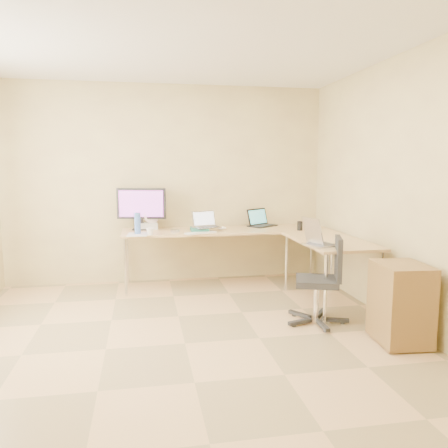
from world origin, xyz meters
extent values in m
plane|color=tan|center=(0.00, 0.00, 0.00)|extent=(4.50, 4.50, 0.00)
plane|color=white|center=(0.00, 0.00, 2.60)|extent=(4.50, 4.50, 0.00)
plane|color=#DDCC89|center=(0.00, 2.25, 1.30)|extent=(4.50, 0.00, 4.50)
plane|color=#DDCC89|center=(0.00, -2.25, 1.30)|extent=(4.50, 0.00, 4.50)
plane|color=#DDCC89|center=(2.10, 0.00, 1.30)|extent=(0.00, 4.50, 4.50)
cube|color=tan|center=(0.72, 1.85, 0.36)|extent=(2.65, 0.70, 0.73)
cube|color=tan|center=(1.70, 0.85, 0.36)|extent=(0.70, 1.30, 0.73)
cube|color=black|center=(-0.35, 2.02, 1.00)|extent=(0.66, 0.34, 0.54)
cube|color=#1B5A47|center=(0.35, 1.73, 0.75)|extent=(0.21, 0.29, 0.05)
cube|color=#A3A2AB|center=(0.44, 1.70, 0.88)|extent=(0.38, 0.34, 0.21)
cube|color=black|center=(1.25, 2.05, 0.85)|extent=(0.47, 0.44, 0.24)
cube|color=white|center=(0.35, 1.56, 0.74)|extent=(0.40, 0.25, 0.02)
ellipsoid|color=white|center=(0.66, 1.83, 0.75)|extent=(0.11, 0.07, 0.04)
imported|color=white|center=(-0.25, 1.55, 0.77)|extent=(0.09, 0.09, 0.09)
cylinder|color=#B9BBC6|center=(0.05, 1.74, 0.74)|extent=(0.12, 0.12, 0.03)
cylinder|color=#4368B7|center=(-0.40, 1.64, 0.86)|extent=(0.10, 0.10, 0.26)
cube|color=silver|center=(-0.40, 1.61, 0.73)|extent=(0.27, 0.36, 0.01)
cube|color=beige|center=(-0.28, 2.05, 0.77)|extent=(0.26, 0.20, 0.09)
cylinder|color=white|center=(-0.22, 2.05, 0.86)|extent=(0.23, 0.23, 0.25)
cylinder|color=black|center=(1.62, 1.60, 0.79)|extent=(0.08, 0.08, 0.12)
cube|color=silver|center=(1.46, 0.52, 0.85)|extent=(0.42, 0.36, 0.24)
cube|color=black|center=(1.33, 0.30, 0.50)|extent=(0.67, 0.67, 0.87)
cube|color=brown|center=(1.85, -0.32, 0.36)|extent=(0.44, 0.53, 0.69)
camera|label=1|loc=(-0.34, -3.71, 1.54)|focal=35.61mm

